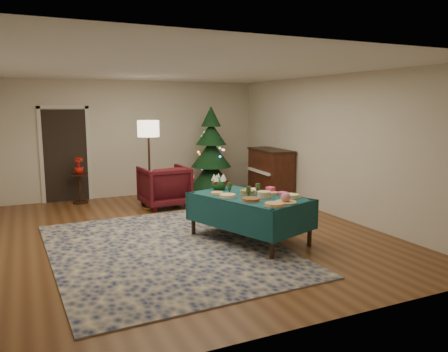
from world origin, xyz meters
name	(u,v)px	position (x,y,z in m)	size (l,w,h in m)	color
room_shell	(187,153)	(0.00, 0.00, 1.35)	(7.00, 7.00, 7.00)	#593319
doorway	(65,153)	(-1.60, 3.48, 1.10)	(1.08, 0.04, 2.16)	black
rug	(165,248)	(-0.60, -0.68, 0.01)	(3.20, 4.20, 0.02)	#131E48
buffet_table	(249,205)	(0.74, -0.82, 0.58)	(1.64, 2.10, 0.72)	black
platter_0	(274,205)	(0.73, -1.59, 0.74)	(0.32, 0.32, 0.05)	silver
platter_1	(286,199)	(0.99, -1.48, 0.78)	(0.32, 0.32, 0.16)	silver
platter_2	(291,196)	(1.25, -1.23, 0.75)	(0.27, 0.27, 0.06)	silver
platter_3	(251,200)	(0.58, -1.17, 0.74)	(0.30, 0.30, 0.05)	silver
platter_4	(264,195)	(0.88, -1.03, 0.77)	(0.24, 0.24, 0.10)	silver
platter_5	(271,193)	(1.11, -0.86, 0.74)	(0.25, 0.25, 0.04)	silver
platter_6	(228,196)	(0.39, -0.77, 0.74)	(0.29, 0.29, 0.05)	silver
platter_7	(247,192)	(0.77, -0.70, 0.75)	(0.27, 0.27, 0.07)	silver
platter_8	(252,190)	(0.96, -0.50, 0.74)	(0.29, 0.29, 0.04)	silver
platter_9	(217,193)	(0.33, -0.50, 0.74)	(0.23, 0.23, 0.04)	silver
goblet_0	(230,188)	(0.56, -0.47, 0.81)	(0.08, 0.08, 0.17)	#2D471E
goblet_1	(258,188)	(0.94, -0.73, 0.81)	(0.08, 0.08, 0.17)	#2D471E
goblet_2	(248,191)	(0.70, -0.87, 0.81)	(0.08, 0.08, 0.17)	#2D471E
napkin_stack	(282,193)	(1.28, -0.93, 0.74)	(0.14, 0.14, 0.04)	#ED4195
gift_box	(270,190)	(1.17, -0.74, 0.77)	(0.12, 0.12, 0.10)	#F7446D
centerpiece	(219,182)	(0.53, -0.13, 0.85)	(0.26, 0.26, 0.30)	#1E4C1E
armchair	(164,184)	(0.22, 2.02, 0.48)	(0.93, 0.87, 0.96)	#4A0F16
floor_lamp	(148,134)	(-0.09, 2.03, 1.55)	(0.44, 0.44, 1.83)	#A57F3F
side_table	(80,189)	(-1.37, 3.13, 0.32)	(0.36, 0.36, 0.65)	black
potted_plant	(79,169)	(-1.37, 3.13, 0.75)	(0.21, 0.37, 0.21)	red
christmas_tree	(211,156)	(1.60, 2.73, 0.95)	(1.32, 1.32, 2.12)	black
piano	(270,174)	(2.70, 1.84, 0.56)	(0.70, 1.36, 1.14)	black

